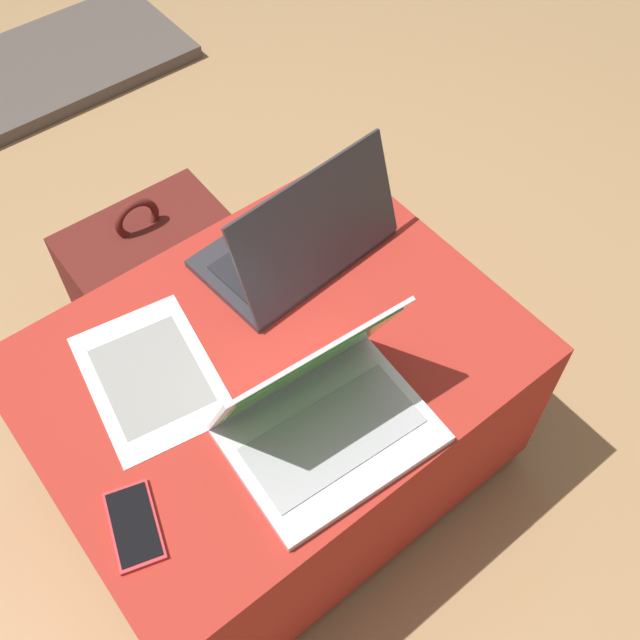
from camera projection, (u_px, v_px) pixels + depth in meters
The scene contains 7 objects.
ground_plane at pixel (282, 462), 1.71m from camera, with size 14.00×14.00×0.00m, color tan.
ottoman at pixel (278, 414), 1.53m from camera, with size 0.87×0.66×0.45m.
laptop_near at pixel (323, 412), 1.22m from camera, with size 0.34×0.27×0.24m.
laptop_far at pixel (300, 241), 1.44m from camera, with size 0.38×0.25×0.23m.
cell_phone at pixel (134, 525), 1.15m from camera, with size 0.11×0.15×0.01m.
backpack at pixel (155, 288), 1.75m from camera, with size 0.35×0.25×0.49m.
paper_sheet at pixel (151, 376), 1.32m from camera, with size 0.26×0.33×0.00m.
Camera 1 is at (-0.39, -0.63, 1.58)m, focal length 42.00 mm.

